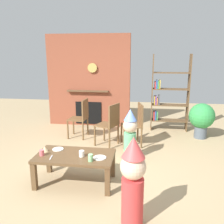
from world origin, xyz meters
TOP-DOWN VIEW (x-y plane):
  - ground_plane at (0.00, 0.00)m, footprint 12.00×12.00m
  - brick_fireplace_feature at (-0.77, 2.60)m, footprint 2.20×0.28m
  - bookshelf at (1.26, 2.40)m, footprint 0.90×0.28m
  - coffee_table at (-0.28, -0.45)m, footprint 1.14×0.63m
  - paper_cup_near_left at (-0.75, -0.55)m, footprint 0.07×0.07m
  - paper_cup_near_right at (-0.01, -0.64)m, footprint 0.07×0.07m
  - paper_cup_center at (-0.17, -0.51)m, footprint 0.08×0.08m
  - paper_plate_front at (-0.60, -0.30)m, footprint 0.17×0.17m
  - paper_plate_rear at (0.10, -0.52)m, footprint 0.18×0.18m
  - birthday_cake_slice at (-0.77, -0.40)m, footprint 0.10×0.10m
  - table_fork at (-0.59, -0.60)m, footprint 0.04×0.15m
  - child_with_cone_hat at (0.60, -1.23)m, footprint 0.29×0.29m
  - child_in_pink at (0.46, 0.51)m, footprint 0.26×0.26m
  - dining_chair_left at (-0.71, 1.54)m, footprint 0.43×0.43m
  - dining_chair_middle at (0.02, 1.10)m, footprint 0.53×0.53m
  - dining_chair_right at (0.54, 1.19)m, footprint 0.48×0.48m
  - potted_plant_tall at (2.01, 1.87)m, footprint 0.57×0.57m

SIDE VIEW (x-z plane):
  - ground_plane at x=0.00m, z-range 0.00..0.00m
  - coffee_table at x=-0.28m, z-range 0.16..0.60m
  - table_fork at x=-0.59m, z-range 0.45..0.45m
  - paper_plate_front at x=-0.60m, z-range 0.45..0.46m
  - paper_plate_rear at x=0.10m, z-range 0.45..0.46m
  - potted_plant_tall at x=2.01m, z-range 0.08..0.89m
  - birthday_cake_slice at x=-0.77m, z-range 0.45..0.53m
  - paper_cup_near_left at x=-0.75m, z-range 0.45..0.54m
  - paper_cup_center at x=-0.17m, z-range 0.45..0.54m
  - child_in_pink at x=0.46m, z-range 0.03..0.97m
  - paper_cup_near_right at x=-0.01m, z-range 0.45..0.55m
  - dining_chair_left at x=-0.71m, z-range 0.06..0.96m
  - dining_chair_middle at x=0.02m, z-range 0.06..0.96m
  - dining_chair_right at x=0.54m, z-range 0.06..0.96m
  - child_with_cone_hat at x=0.60m, z-range 0.03..1.07m
  - bookshelf at x=1.26m, z-range -0.08..1.82m
  - brick_fireplace_feature at x=-0.77m, z-range -0.01..2.39m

